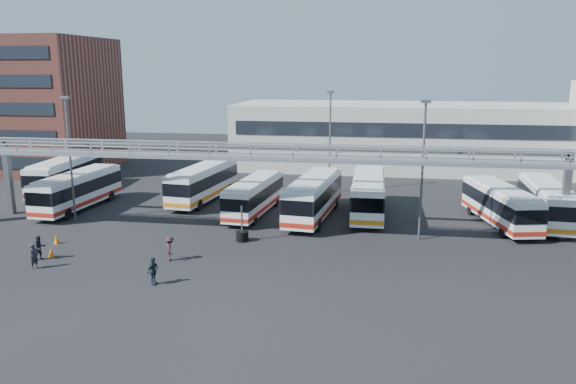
# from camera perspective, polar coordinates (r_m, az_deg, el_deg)

# --- Properties ---
(ground) EXTENTS (140.00, 140.00, 0.00)m
(ground) POSITION_cam_1_polar(r_m,az_deg,el_deg) (37.08, -5.11, -7.10)
(ground) COLOR black
(ground) RESTS_ON ground
(gantry) EXTENTS (51.40, 5.15, 7.10)m
(gantry) POSITION_cam_1_polar(r_m,az_deg,el_deg) (41.23, -3.25, 2.85)
(gantry) COLOR #96999E
(gantry) RESTS_ON ground
(apartment_building) EXTENTS (18.00, 15.00, 16.00)m
(apartment_building) POSITION_cam_1_polar(r_m,az_deg,el_deg) (76.96, -24.86, 8.09)
(apartment_building) COLOR brown
(apartment_building) RESTS_ON ground
(warehouse) EXTENTS (42.00, 14.00, 8.00)m
(warehouse) POSITION_cam_1_polar(r_m,az_deg,el_deg) (72.37, 11.74, 5.58)
(warehouse) COLOR #9E9E99
(warehouse) RESTS_ON ground
(light_pole_left) EXTENTS (0.70, 0.35, 10.21)m
(light_pole_left) POSITION_cam_1_polar(r_m,az_deg,el_deg) (49.07, -21.30, 3.83)
(light_pole_left) COLOR #4C4F54
(light_pole_left) RESTS_ON ground
(light_pole_mid) EXTENTS (0.70, 0.35, 10.21)m
(light_pole_mid) POSITION_cam_1_polar(r_m,az_deg,el_deg) (41.48, 13.53, 2.88)
(light_pole_mid) COLOR #4C4F54
(light_pole_mid) RESTS_ON ground
(light_pole_back) EXTENTS (0.70, 0.35, 10.21)m
(light_pole_back) POSITION_cam_1_polar(r_m,az_deg,el_deg) (56.41, 4.29, 5.67)
(light_pole_back) COLOR #4C4F54
(light_pole_back) RESTS_ON ground
(bus_0) EXTENTS (3.48, 11.75, 3.52)m
(bus_0) POSITION_cam_1_polar(r_m,az_deg,el_deg) (60.92, -21.66, 1.73)
(bus_0) COLOR silver
(bus_0) RESTS_ON ground
(bus_1) EXTENTS (3.18, 11.03, 3.31)m
(bus_1) POSITION_cam_1_polar(r_m,az_deg,el_deg) (53.41, -20.58, 0.28)
(bus_1) COLOR silver
(bus_1) RESTS_ON ground
(bus_3) EXTENTS (3.90, 11.38, 3.39)m
(bus_3) POSITION_cam_1_polar(r_m,az_deg,el_deg) (53.69, -8.61, 1.05)
(bus_3) COLOR silver
(bus_3) RESTS_ON ground
(bus_4) EXTENTS (3.33, 10.33, 3.08)m
(bus_4) POSITION_cam_1_polar(r_m,az_deg,el_deg) (48.32, -3.45, -0.31)
(bus_4) COLOR silver
(bus_4) RESTS_ON ground
(bus_5) EXTENTS (3.88, 11.72, 3.50)m
(bus_5) POSITION_cam_1_polar(r_m,az_deg,el_deg) (47.01, 2.62, -0.38)
(bus_5) COLOR silver
(bus_5) RESTS_ON ground
(bus_6) EXTENTS (2.70, 11.47, 3.48)m
(bus_6) POSITION_cam_1_polar(r_m,az_deg,el_deg) (48.43, 8.18, -0.12)
(bus_6) COLOR silver
(bus_6) RESTS_ON ground
(bus_8) EXTENTS (4.57, 10.81, 3.20)m
(bus_8) POSITION_cam_1_polar(r_m,az_deg,el_deg) (48.00, 20.75, -1.13)
(bus_8) COLOR silver
(bus_8) RESTS_ON ground
(bus_9) EXTENTS (2.98, 11.02, 3.32)m
(bus_9) POSITION_cam_1_polar(r_m,az_deg,el_deg) (50.06, 24.78, -0.86)
(bus_9) COLOR silver
(bus_9) RESTS_ON ground
(pedestrian_a) EXTENTS (0.55, 0.68, 1.63)m
(pedestrian_a) POSITION_cam_1_polar(r_m,az_deg,el_deg) (38.97, -24.39, -5.96)
(pedestrian_a) COLOR #222129
(pedestrian_a) RESTS_ON ground
(pedestrian_b) EXTENTS (0.96, 1.02, 1.66)m
(pedestrian_b) POSITION_cam_1_polar(r_m,az_deg,el_deg) (40.54, -23.91, -5.20)
(pedestrian_b) COLOR #231F2C
(pedestrian_b) RESTS_ON ground
(pedestrian_c) EXTENTS (1.07, 1.22, 1.63)m
(pedestrian_c) POSITION_cam_1_polar(r_m,az_deg,el_deg) (37.77, -11.90, -5.65)
(pedestrian_c) COLOR #2C1E1D
(pedestrian_c) RESTS_ON ground
(pedestrian_d) EXTENTS (0.65, 1.05, 1.67)m
(pedestrian_d) POSITION_cam_1_polar(r_m,az_deg,el_deg) (33.93, -13.54, -7.81)
(pedestrian_d) COLOR #1A2A30
(pedestrian_d) RESTS_ON ground
(cone_left) EXTENTS (0.53, 0.53, 0.69)m
(cone_left) POSITION_cam_1_polar(r_m,az_deg,el_deg) (43.84, -22.46, -4.45)
(cone_left) COLOR #D8610C
(cone_left) RESTS_ON ground
(cone_right) EXTENTS (0.50, 0.50, 0.65)m
(cone_right) POSITION_cam_1_polar(r_m,az_deg,el_deg) (41.01, -22.92, -5.66)
(cone_right) COLOR #D8610C
(cone_right) RESTS_ON ground
(tire_stack) EXTENTS (0.92, 0.92, 2.63)m
(tire_stack) POSITION_cam_1_polar(r_m,az_deg,el_deg) (41.27, -4.68, -4.39)
(tire_stack) COLOR black
(tire_stack) RESTS_ON ground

